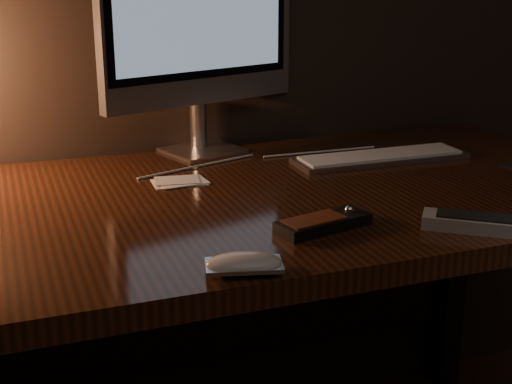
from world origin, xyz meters
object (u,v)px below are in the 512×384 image
object	(u,v)px
media_remote	(323,223)
tv_remote	(492,224)
keyboard	(381,157)
mouse	(244,266)
monitor	(200,16)
desk	(222,247)

from	to	relation	value
media_remote	tv_remote	size ratio (longest dim) A/B	0.82
keyboard	media_remote	distance (m)	0.46
mouse	keyboard	bearing A→B (deg)	58.27
monitor	desk	bearing A→B (deg)	-117.19
keyboard	desk	bearing A→B (deg)	-171.35
desk	media_remote	size ratio (longest dim) A/B	9.51
desk	monitor	xyz separation A→B (m)	(0.04, 0.26, 0.43)
monitor	media_remote	size ratio (longest dim) A/B	3.04
keyboard	tv_remote	size ratio (longest dim) A/B	1.90
monitor	tv_remote	xyz separation A→B (m)	(0.29, -0.65, -0.29)
monitor	media_remote	distance (m)	0.62
monitor	mouse	world-z (taller)	monitor
desk	tv_remote	xyz separation A→B (m)	(0.33, -0.39, 0.14)
monitor	keyboard	xyz separation A→B (m)	(0.34, -0.20, -0.29)
monitor	media_remote	bearing A→B (deg)	-104.05
desk	monitor	distance (m)	0.50
desk	keyboard	distance (m)	0.41
tv_remote	desk	bearing A→B (deg)	167.68
desk	tv_remote	world-z (taller)	tv_remote
mouse	media_remote	xyz separation A→B (m)	(0.18, 0.12, 0.00)
monitor	mouse	bearing A→B (deg)	-119.94
desk	monitor	size ratio (longest dim) A/B	3.13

